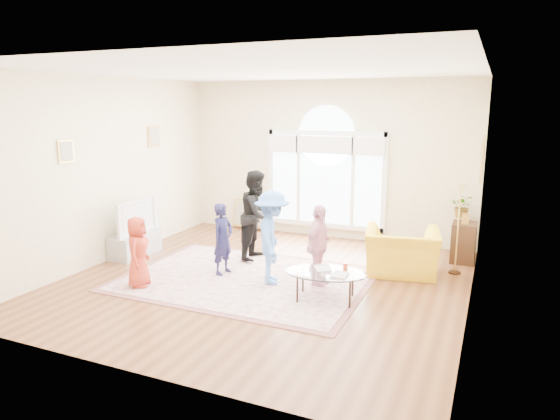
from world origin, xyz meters
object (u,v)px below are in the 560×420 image
at_px(tv_console, 135,244).
at_px(armchair, 402,252).
at_px(television, 134,216).
at_px(coffee_table, 326,273).
at_px(area_rug, 246,279).

relative_size(tv_console, armchair, 0.87).
bearing_deg(television, armchair, 11.07).
bearing_deg(tv_console, armchair, 11.05).
bearing_deg(armchair, coffee_table, 53.09).
bearing_deg(television, tv_console, 180.00).
relative_size(tv_console, television, 0.91).
relative_size(area_rug, tv_console, 3.60).
relative_size(area_rug, television, 3.28).
distance_m(area_rug, coffee_table, 1.51).
distance_m(tv_console, coffee_table, 3.94).
height_order(television, armchair, television).
bearing_deg(area_rug, coffee_table, -12.09).
xyz_separation_m(area_rug, coffee_table, (1.43, -0.31, 0.39)).
bearing_deg(armchair, tv_console, 0.48).
distance_m(tv_console, television, 0.53).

